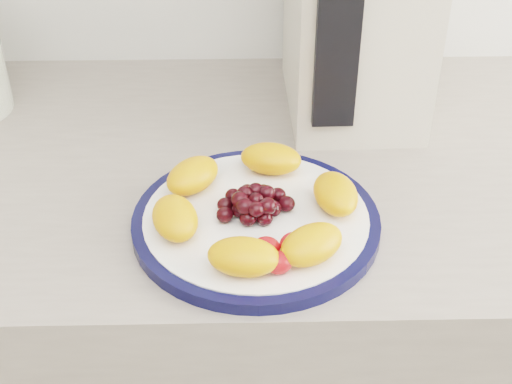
{
  "coord_description": "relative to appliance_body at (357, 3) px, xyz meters",
  "views": [
    {
      "loc": [
        0.04,
        0.41,
        1.41
      ],
      "look_at": [
        0.05,
        1.05,
        0.95
      ],
      "focal_mm": 50.0,
      "sensor_mm": 36.0,
      "label": 1
    }
  ],
  "objects": [
    {
      "name": "appliance_body",
      "position": [
        0.0,
        0.0,
        0.0
      ],
      "size": [
        0.18,
        0.25,
        0.31
      ],
      "primitive_type": "cube",
      "rotation": [
        0.0,
        0.0,
        0.02
      ],
      "color": "beige",
      "rests_on": "counter"
    },
    {
      "name": "fruit_plate",
      "position": [
        -0.14,
        -0.3,
        -0.12
      ],
      "size": [
        0.25,
        0.24,
        0.04
      ],
      "color": "orange",
      "rests_on": "plate_face"
    },
    {
      "name": "appliance_panel",
      "position": [
        -0.04,
        -0.13,
        0.0
      ],
      "size": [
        0.05,
        0.02,
        0.23
      ],
      "primitive_type": "cube",
      "rotation": [
        0.0,
        0.0,
        0.02
      ],
      "color": "black",
      "rests_on": "appliance_body"
    },
    {
      "name": "counter",
      "position": [
        -0.2,
        -0.14,
        -0.61
      ],
      "size": [
        3.5,
        0.6,
        0.9
      ],
      "primitive_type": "cube",
      "color": "gray",
      "rests_on": "floor"
    },
    {
      "name": "plate_rim",
      "position": [
        -0.14,
        -0.29,
        -0.15
      ],
      "size": [
        0.28,
        0.28,
        0.01
      ],
      "primitive_type": "cylinder",
      "color": "#0B0F36",
      "rests_on": "counter"
    },
    {
      "name": "plate_face",
      "position": [
        -0.14,
        -0.29,
        -0.15
      ],
      "size": [
        0.26,
        0.26,
        0.02
      ],
      "primitive_type": "cylinder",
      "color": "white",
      "rests_on": "counter"
    }
  ]
}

